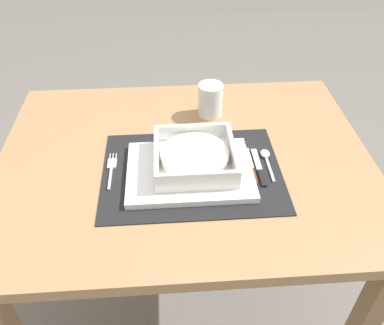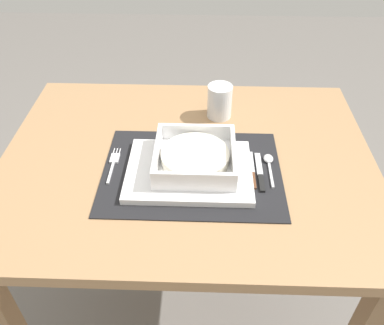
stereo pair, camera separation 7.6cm
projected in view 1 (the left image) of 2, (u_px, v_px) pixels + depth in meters
The scene contains 10 objects.
ground_plane at pixel (187, 310), 1.49m from camera, with size 6.00×6.00×0.00m, color slate.
dining_table at pixel (185, 189), 1.08m from camera, with size 0.95×0.73×0.74m.
placemat at pixel (192, 171), 0.97m from camera, with size 0.43×0.32×0.00m, color black.
serving_plate at pixel (190, 171), 0.95m from camera, with size 0.30×0.22×0.02m, color white.
porridge_bowl at pixel (195, 158), 0.95m from camera, with size 0.19×0.19×0.05m.
fork at pixel (112, 168), 0.97m from camera, with size 0.02×0.13×0.00m.
spoon at pixel (266, 157), 1.00m from camera, with size 0.02×0.12×0.01m.
butter_knife at pixel (260, 169), 0.97m from camera, with size 0.01×0.14×0.01m.
bread_knife at pixel (251, 168), 0.97m from camera, with size 0.01×0.13×0.01m.
drinking_glass at pixel (210, 102), 1.13m from camera, with size 0.07×0.07×0.10m.
Camera 1 is at (-0.04, -0.78, 1.39)m, focal length 37.35 mm.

